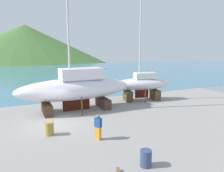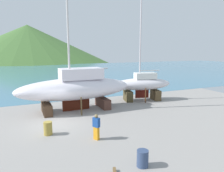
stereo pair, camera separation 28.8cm
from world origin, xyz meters
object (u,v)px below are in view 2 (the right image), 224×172
object	(u,v)px
barrel_tipped_center	(143,158)
sailboat_mid_port	(142,84)
sailboat_small_center	(76,88)
worker	(96,127)
barrel_tar_black	(48,128)

from	to	relation	value
barrel_tipped_center	sailboat_mid_port	bearing A→B (deg)	58.62
sailboat_small_center	worker	bearing A→B (deg)	85.59
sailboat_small_center	barrel_tipped_center	distance (m)	10.92
sailboat_mid_port	worker	xyz separation A→B (m)	(-8.13, -7.87, -0.95)
worker	barrel_tipped_center	distance (m)	3.97
sailboat_mid_port	barrel_tar_black	bearing A→B (deg)	40.79
barrel_tar_black	sailboat_small_center	bearing A→B (deg)	57.37
worker	barrel_tipped_center	size ratio (longest dim) A/B	2.00
barrel_tipped_center	sailboat_small_center	bearing A→B (deg)	92.66
sailboat_mid_port	barrel_tar_black	distance (m)	12.38
sailboat_mid_port	worker	size ratio (longest dim) A/B	7.10
barrel_tar_black	barrel_tipped_center	bearing A→B (deg)	-57.63
sailboat_mid_port	barrel_tar_black	size ratio (longest dim) A/B	13.13
sailboat_mid_port	worker	distance (m)	11.36
sailboat_small_center	worker	xyz separation A→B (m)	(-0.50, -6.96, -1.26)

